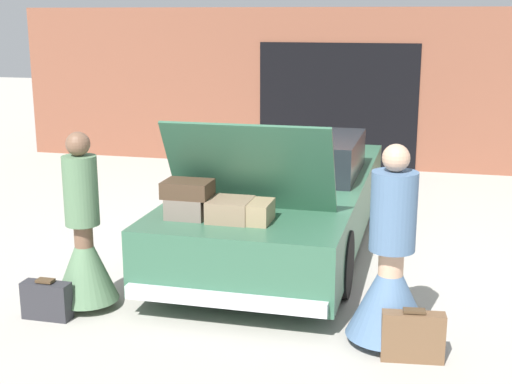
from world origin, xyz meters
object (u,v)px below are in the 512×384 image
car (283,197)px  person_left (84,247)px  suitcase_beside_left_person (47,300)px  suitcase_beside_right_person (413,337)px  person_right (390,276)px

car → person_left: size_ratio=2.98×
suitcase_beside_left_person → suitcase_beside_right_person: size_ratio=0.87×
person_right → suitcase_beside_right_person: 0.52m
suitcase_beside_left_person → person_right: bearing=4.6°
person_right → suitcase_beside_right_person: (0.21, -0.27, -0.39)m
car → suitcase_beside_right_person: (1.61, -2.65, -0.38)m
car → person_left: car is taller
person_left → person_right: person_right is taller
suitcase_beside_right_person → suitcase_beside_left_person: bearing=179.5°
car → person_right: size_ratio=2.94×
person_right → person_left: bearing=96.2°
person_left → suitcase_beside_right_person: bearing=73.3°
suitcase_beside_right_person → car: bearing=121.3°
person_left → suitcase_beside_right_person: size_ratio=3.29×
suitcase_beside_left_person → car: bearing=58.3°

